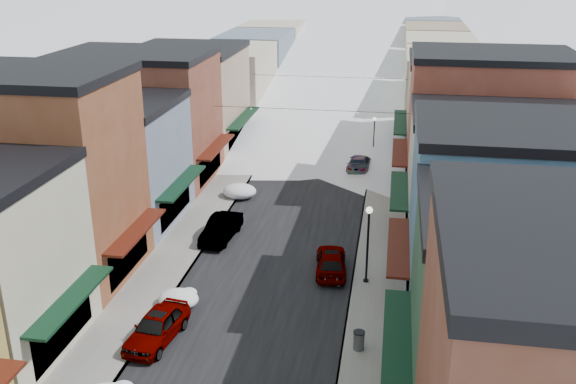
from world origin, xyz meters
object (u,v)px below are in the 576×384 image
(streetlamp_near, at_px, (368,235))
(car_dark_hatch, at_px, (221,228))
(car_silver_sedan, at_px, (157,327))
(trash_can, at_px, (359,340))

(streetlamp_near, bearing_deg, car_dark_hatch, 155.11)
(car_dark_hatch, bearing_deg, car_silver_sedan, -84.91)
(car_dark_hatch, xyz_separation_m, streetlamp_near, (10.15, -4.71, 2.38))
(car_dark_hatch, relative_size, streetlamp_near, 1.00)
(car_dark_hatch, bearing_deg, streetlamp_near, -19.80)
(trash_can, bearing_deg, car_dark_hatch, 130.86)
(car_silver_sedan, height_order, streetlamp_near, streetlamp_near)
(trash_can, height_order, streetlamp_near, streetlamp_near)
(car_silver_sedan, xyz_separation_m, trash_can, (10.16, 0.69, -0.14))
(car_silver_sedan, height_order, car_dark_hatch, car_silver_sedan)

